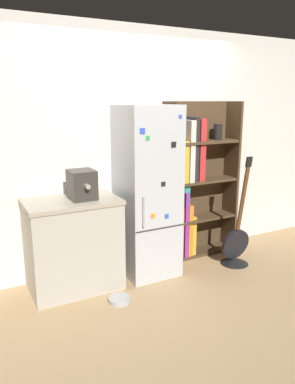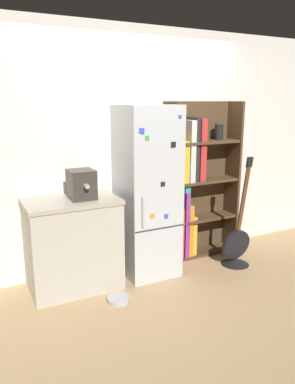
{
  "view_description": "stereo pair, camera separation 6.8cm",
  "coord_description": "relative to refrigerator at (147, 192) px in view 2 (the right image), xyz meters",
  "views": [
    {
      "loc": [
        -1.78,
        -3.23,
        1.83
      ],
      "look_at": [
        0.0,
        0.15,
        0.9
      ],
      "focal_mm": 35.0,
      "sensor_mm": 36.0,
      "label": 1
    },
    {
      "loc": [
        -1.72,
        -3.26,
        1.83
      ],
      "look_at": [
        0.0,
        0.15,
        0.9
      ],
      "focal_mm": 35.0,
      "sensor_mm": 36.0,
      "label": 2
    }
  ],
  "objects": [
    {
      "name": "bookshelf",
      "position": [
        0.68,
        0.17,
        -0.04
      ],
      "size": [
        0.91,
        0.3,
        1.83
      ],
      "color": "#4C3823",
      "rests_on": "ground_plane"
    },
    {
      "name": "wall_back",
      "position": [
        0.0,
        0.32,
        0.4
      ],
      "size": [
        8.0,
        0.05,
        2.6
      ],
      "color": "white",
      "rests_on": "ground_plane"
    },
    {
      "name": "guitar",
      "position": [
        0.98,
        -0.31,
        -0.72
      ],
      "size": [
        0.36,
        0.32,
        1.26
      ],
      "color": "black",
      "rests_on": "ground_plane"
    },
    {
      "name": "pet_bowl",
      "position": [
        -0.54,
        -0.47,
        -0.87
      ],
      "size": [
        0.21,
        0.21,
        0.04
      ],
      "color": "#B7B7BC",
      "rests_on": "ground_plane"
    },
    {
      "name": "refrigerator",
      "position": [
        0.0,
        0.0,
        0.0
      ],
      "size": [
        0.56,
        0.61,
        1.79
      ],
      "color": "silver",
      "rests_on": "ground_plane"
    },
    {
      "name": "kitchen_counter",
      "position": [
        -0.81,
        0.01,
        -0.44
      ],
      "size": [
        0.89,
        0.59,
        0.91
      ],
      "color": "#BCB7A8",
      "rests_on": "ground_plane"
    },
    {
      "name": "espresso_machine",
      "position": [
        -0.71,
        -0.03,
        0.16
      ],
      "size": [
        0.24,
        0.31,
        0.28
      ],
      "color": "#38332D",
      "rests_on": "kitchen_counter"
    },
    {
      "name": "ground_plane",
      "position": [
        0.0,
        -0.16,
        -0.9
      ],
      "size": [
        16.0,
        16.0,
        0.0
      ],
      "primitive_type": "plane",
      "color": "tan"
    }
  ]
}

